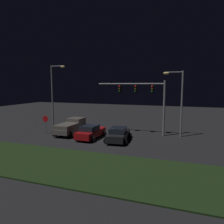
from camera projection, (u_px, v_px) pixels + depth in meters
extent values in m
plane|color=black|center=(100.00, 136.00, 25.40)|extent=(80.00, 80.00, 0.00)
cube|color=black|center=(52.00, 162.00, 16.65)|extent=(25.67, 6.70, 0.10)
cube|color=#514C47|center=(71.00, 128.00, 26.56)|extent=(2.03, 5.41, 0.55)
cube|color=#514C47|center=(76.00, 121.00, 27.58)|extent=(1.85, 1.91, 0.85)
cube|color=black|center=(76.00, 120.00, 27.56)|extent=(1.77, 1.53, 0.51)
cube|color=#514C47|center=(67.00, 126.00, 25.48)|extent=(1.94, 3.04, 0.45)
cylinder|color=black|center=(72.00, 127.00, 28.75)|extent=(0.80, 0.22, 0.80)
cylinder|color=black|center=(86.00, 128.00, 28.07)|extent=(0.80, 0.22, 0.80)
cylinder|color=black|center=(55.00, 133.00, 25.11)|extent=(0.80, 0.22, 0.80)
cylinder|color=black|center=(71.00, 135.00, 24.43)|extent=(0.80, 0.22, 0.80)
cube|color=black|center=(118.00, 135.00, 23.18)|extent=(2.27, 4.57, 0.70)
cube|color=black|center=(118.00, 130.00, 22.87)|extent=(1.81, 2.16, 0.55)
cylinder|color=black|center=(113.00, 134.00, 24.88)|extent=(0.64, 0.22, 0.64)
cylinder|color=black|center=(129.00, 135.00, 24.45)|extent=(0.64, 0.22, 0.64)
cylinder|color=black|center=(107.00, 141.00, 21.99)|extent=(0.64, 0.22, 0.64)
cylinder|color=black|center=(124.00, 142.00, 21.56)|extent=(0.64, 0.22, 0.64)
cube|color=maroon|center=(91.00, 133.00, 24.31)|extent=(1.93, 4.45, 0.70)
cube|color=black|center=(90.00, 128.00, 24.00)|extent=(1.66, 2.05, 0.55)
cylinder|color=black|center=(90.00, 132.00, 26.06)|extent=(0.64, 0.22, 0.64)
cylinder|color=black|center=(104.00, 133.00, 25.40)|extent=(0.64, 0.22, 0.64)
cylinder|color=black|center=(77.00, 138.00, 23.30)|extent=(0.64, 0.22, 0.64)
cylinder|color=black|center=(92.00, 139.00, 22.63)|extent=(0.64, 0.22, 0.64)
cylinder|color=slate|center=(164.00, 108.00, 25.23)|extent=(0.24, 0.24, 6.50)
cylinder|color=slate|center=(130.00, 84.00, 26.25)|extent=(8.20, 0.18, 0.18)
cube|color=black|center=(152.00, 89.00, 25.42)|extent=(0.32, 0.44, 0.95)
sphere|color=red|center=(152.00, 86.00, 25.16)|extent=(0.22, 0.22, 0.22)
sphere|color=#59380A|center=(152.00, 89.00, 25.20)|extent=(0.22, 0.22, 0.22)
sphere|color=#0C4719|center=(152.00, 92.00, 25.24)|extent=(0.22, 0.22, 0.22)
cube|color=black|center=(136.00, 89.00, 26.09)|extent=(0.32, 0.44, 0.95)
sphere|color=red|center=(135.00, 86.00, 25.84)|extent=(0.22, 0.22, 0.22)
sphere|color=#59380A|center=(135.00, 89.00, 25.87)|extent=(0.22, 0.22, 0.22)
sphere|color=#0C4719|center=(135.00, 91.00, 25.91)|extent=(0.22, 0.22, 0.22)
cube|color=black|center=(120.00, 89.00, 26.76)|extent=(0.32, 0.44, 0.95)
sphere|color=red|center=(119.00, 86.00, 26.51)|extent=(0.22, 0.22, 0.22)
sphere|color=#59380A|center=(119.00, 89.00, 26.55)|extent=(0.22, 0.22, 0.22)
sphere|color=#0C4719|center=(119.00, 91.00, 26.58)|extent=(0.22, 0.22, 0.22)
cylinder|color=slate|center=(52.00, 96.00, 31.12)|extent=(0.20, 0.20, 8.73)
cylinder|color=slate|center=(57.00, 66.00, 30.29)|extent=(1.84, 0.12, 0.12)
ellipsoid|color=#F9CC72|center=(63.00, 67.00, 29.99)|extent=(0.70, 0.44, 0.30)
cylinder|color=slate|center=(182.00, 104.00, 24.68)|extent=(0.20, 0.20, 7.56)
cylinder|color=slate|center=(175.00, 72.00, 24.54)|extent=(1.84, 0.12, 0.12)
ellipsoid|color=#F9CC72|center=(166.00, 73.00, 24.86)|extent=(0.70, 0.44, 0.30)
cylinder|color=slate|center=(46.00, 125.00, 26.61)|extent=(0.07, 0.07, 2.20)
cylinder|color=#B20C0F|center=(45.00, 119.00, 26.49)|extent=(0.76, 0.03, 0.76)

